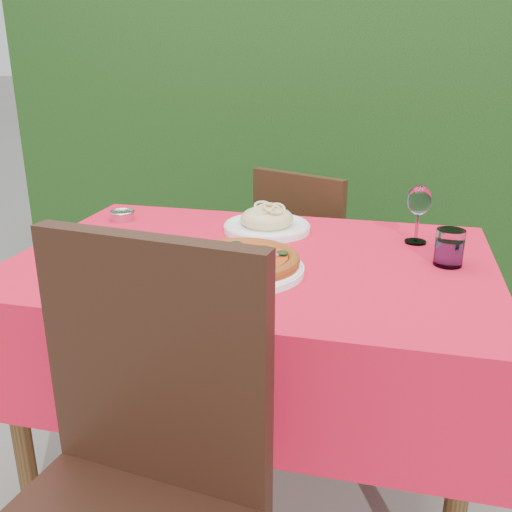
% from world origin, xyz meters
% --- Properties ---
extents(ground, '(60.00, 60.00, 0.00)m').
position_xyz_m(ground, '(0.00, 0.00, 0.00)').
color(ground, '#66625C').
rests_on(ground, ground).
extents(hedge, '(3.20, 0.55, 1.78)m').
position_xyz_m(hedge, '(0.00, 1.55, 0.92)').
color(hedge, black).
rests_on(hedge, ground).
extents(dining_table, '(1.26, 0.86, 0.75)m').
position_xyz_m(dining_table, '(0.00, 0.00, 0.60)').
color(dining_table, '#483117').
rests_on(dining_table, ground).
extents(chair_near, '(0.49, 0.49, 0.98)m').
position_xyz_m(chair_near, '(-0.05, -0.68, 0.56)').
color(chair_near, black).
rests_on(chair_near, ground).
extents(chair_far, '(0.51, 0.51, 0.85)m').
position_xyz_m(chair_far, '(0.05, 0.70, 0.49)').
color(chair_far, black).
rests_on(chair_far, ground).
extents(pizza_plate, '(0.37, 0.37, 0.06)m').
position_xyz_m(pizza_plate, '(0.00, -0.12, 0.77)').
color(pizza_plate, white).
rests_on(pizza_plate, dining_table).
extents(pasta_plate, '(0.27, 0.27, 0.08)m').
position_xyz_m(pasta_plate, '(-0.02, 0.24, 0.78)').
color(pasta_plate, white).
rests_on(pasta_plate, dining_table).
extents(water_glass, '(0.07, 0.07, 0.10)m').
position_xyz_m(water_glass, '(0.50, 0.05, 0.79)').
color(water_glass, white).
rests_on(water_glass, dining_table).
extents(wine_glass, '(0.07, 0.07, 0.17)m').
position_xyz_m(wine_glass, '(0.43, 0.23, 0.87)').
color(wine_glass, silver).
rests_on(wine_glass, dining_table).
extents(fork, '(0.04, 0.21, 0.01)m').
position_xyz_m(fork, '(-0.32, -0.04, 0.75)').
color(fork, silver).
rests_on(fork, dining_table).
extents(steel_ramekin, '(0.07, 0.07, 0.03)m').
position_xyz_m(steel_ramekin, '(-0.50, 0.24, 0.76)').
color(steel_ramekin, silver).
rests_on(steel_ramekin, dining_table).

